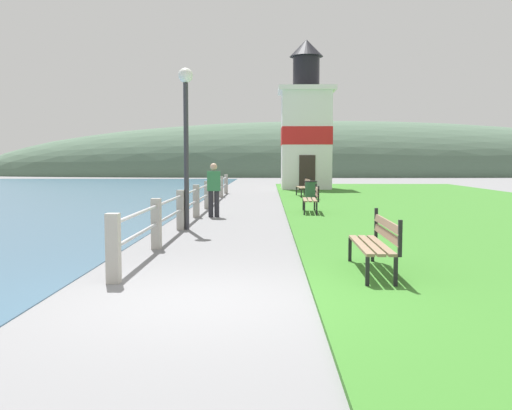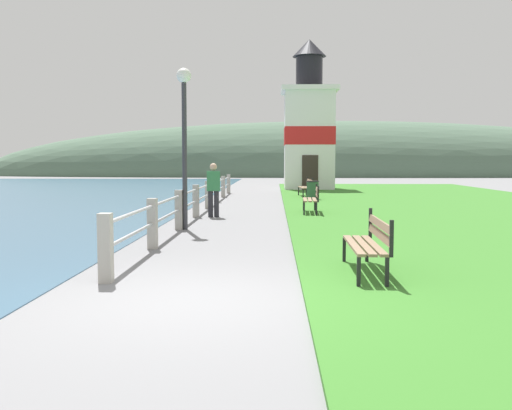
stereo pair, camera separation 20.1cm
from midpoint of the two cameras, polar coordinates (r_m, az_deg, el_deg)
ground_plane at (r=7.10m, az=-6.57°, el=-9.53°), size 160.00×160.00×0.00m
grass_verge at (r=21.17m, az=18.97°, el=-0.31°), size 12.00×39.79×0.06m
seawall_railing at (r=18.77m, az=-5.72°, el=0.94°), size 0.18×21.73×0.98m
park_bench_near at (r=8.59m, az=11.33°, el=-3.48°), size 0.51×1.91×0.94m
park_bench_midway at (r=18.10m, az=5.36°, el=0.75°), size 0.54×1.73×0.94m
park_bench_far at (r=26.17m, az=4.68°, el=1.91°), size 0.59×1.93×0.94m
lighthouse at (r=33.52m, az=4.83°, el=7.61°), size 3.22×3.22×8.64m
person_strolling at (r=17.20m, az=-4.58°, el=1.70°), size 0.42×0.26×1.63m
trash_bin at (r=24.31m, az=5.27°, el=1.44°), size 0.54×0.54×0.84m
lamp_post at (r=14.21m, az=-7.43°, el=8.58°), size 0.36×0.36×3.96m
distant_hillside at (r=63.77m, az=7.54°, el=2.93°), size 80.00×16.00×12.00m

